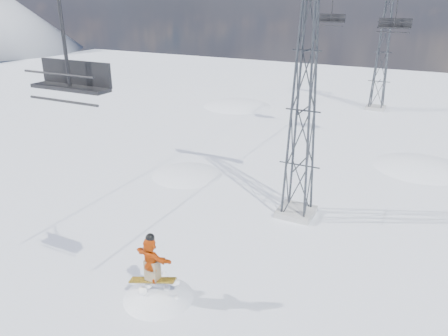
# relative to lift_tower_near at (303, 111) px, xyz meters

# --- Properties ---
(ground) EXTENTS (120.00, 120.00, 0.00)m
(ground) POSITION_rel_lift_tower_near_xyz_m (-0.80, -8.00, -5.47)
(ground) COLOR white
(ground) RESTS_ON ground
(snow_terrain) EXTENTS (39.00, 37.00, 22.00)m
(snow_terrain) POSITION_rel_lift_tower_near_xyz_m (-5.57, 13.24, -15.06)
(snow_terrain) COLOR white
(snow_terrain) RESTS_ON ground
(lift_tower_near) EXTENTS (5.20, 1.80, 11.43)m
(lift_tower_near) POSITION_rel_lift_tower_near_xyz_m (0.00, 0.00, 0.00)
(lift_tower_near) COLOR #999999
(lift_tower_near) RESTS_ON ground
(lift_tower_far) EXTENTS (5.20, 1.80, 11.43)m
(lift_tower_far) POSITION_rel_lift_tower_near_xyz_m (0.00, 25.00, 0.00)
(lift_tower_far) COLOR #999999
(lift_tower_far) RESTS_ON ground
(snowboarder_jump) EXTENTS (4.40, 4.40, 6.83)m
(snowboarder_jump) POSITION_rel_lift_tower_near_xyz_m (-2.50, -8.74, -7.09)
(snowboarder_jump) COLOR white
(snowboarder_jump) RESTS_ON ground
(lift_chair_near) EXTENTS (2.13, 0.61, 2.64)m
(lift_chair_near) POSITION_rel_lift_tower_near_xyz_m (-2.20, -11.93, 3.27)
(lift_chair_near) COLOR black
(lift_chair_near) RESTS_ON ground
(lift_chair_mid) EXTENTS (2.07, 0.60, 2.57)m
(lift_chair_mid) POSITION_rel_lift_tower_near_xyz_m (2.20, 11.91, 3.32)
(lift_chair_mid) COLOR black
(lift_chair_mid) RESTS_ON ground
(lift_chair_far) EXTENTS (1.89, 0.54, 2.35)m
(lift_chair_far) POSITION_rel_lift_tower_near_xyz_m (-2.20, 12.95, 3.50)
(lift_chair_far) COLOR black
(lift_chair_far) RESTS_ON ground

